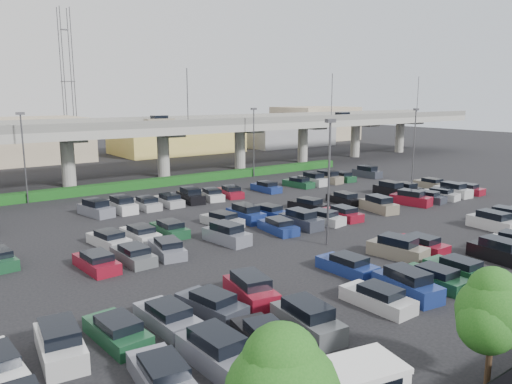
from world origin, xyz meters
The scene contains 7 objects.
ground centered at (0.00, 0.00, 0.00)m, with size 280.00×280.00×0.00m, color black.
overpass centered at (-0.25, 32.01, 6.97)m, with size 150.00×13.00×15.80m.
hedge centered at (0.00, 25.00, 0.55)m, with size 66.00×1.60×1.10m, color #134214.
parked_cars centered at (-1.11, -3.27, 0.63)m, with size 63.17×41.69×1.67m.
light_poles centered at (-4.13, 2.00, 6.24)m, with size 66.90×48.38×10.30m.
distant_buildings centered at (12.38, 61.81, 3.74)m, with size 138.00×24.00×9.00m.
comm_tower centered at (4.00, 74.00, 15.61)m, with size 2.40×2.40×30.00m.
Camera 1 is at (-28.17, -36.22, 12.11)m, focal length 35.00 mm.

